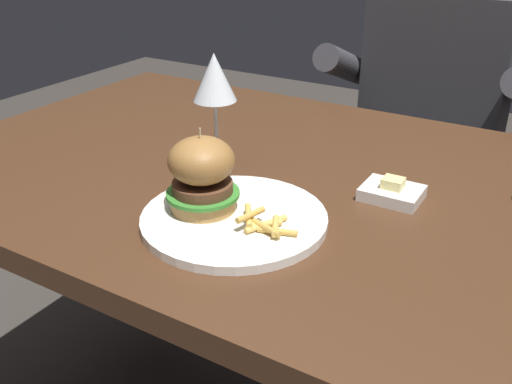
# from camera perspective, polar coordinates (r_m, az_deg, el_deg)

# --- Properties ---
(dining_table) EXTENTS (1.37, 0.84, 0.74)m
(dining_table) POSITION_cam_1_polar(r_m,az_deg,el_deg) (1.05, 3.01, -2.40)
(dining_table) COLOR #472B19
(dining_table) RESTS_ON ground
(main_plate) EXTENTS (0.28, 0.28, 0.01)m
(main_plate) POSITION_cam_1_polar(r_m,az_deg,el_deg) (0.85, -2.19, -2.69)
(main_plate) COLOR white
(main_plate) RESTS_ON dining_table
(burger_sandwich) EXTENTS (0.11, 0.11, 0.13)m
(burger_sandwich) POSITION_cam_1_polar(r_m,az_deg,el_deg) (0.85, -5.43, 1.80)
(burger_sandwich) COLOR #B78447
(burger_sandwich) RESTS_ON main_plate
(fries_pile) EXTENTS (0.10, 0.07, 0.02)m
(fries_pile) POSITION_cam_1_polar(r_m,az_deg,el_deg) (0.81, 0.74, -3.13)
(fries_pile) COLOR gold
(fries_pile) RESTS_ON main_plate
(wine_glass) EXTENTS (0.08, 0.08, 0.20)m
(wine_glass) POSITION_cam_1_polar(r_m,az_deg,el_deg) (1.01, -4.17, 11.07)
(wine_glass) COLOR silver
(wine_glass) RESTS_ON dining_table
(butter_dish) EXTENTS (0.09, 0.08, 0.04)m
(butter_dish) POSITION_cam_1_polar(r_m,az_deg,el_deg) (0.95, 13.44, -0.00)
(butter_dish) COLOR white
(butter_dish) RESTS_ON dining_table
(diner_person) EXTENTS (0.51, 0.36, 1.18)m
(diner_person) POSITION_cam_1_polar(r_m,az_deg,el_deg) (1.67, 16.76, 4.23)
(diner_person) COLOR #282833
(diner_person) RESTS_ON ground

